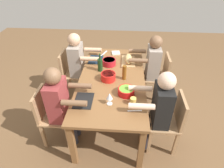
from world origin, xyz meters
TOP-DOWN VIEW (x-y plane):
  - ground_plane at (0.00, 0.00)m, footprint 8.00×8.00m
  - dining_table at (0.00, 0.00)m, footprint 1.96×0.96m
  - chair_far_right at (0.54, 0.80)m, footprint 0.40×0.40m
  - diner_far_right at (0.54, 0.62)m, footprint 0.41×0.53m
  - chair_far_left at (-0.54, 0.80)m, footprint 0.40×0.40m
  - diner_far_left at (-0.54, 0.62)m, footprint 0.41×0.53m
  - chair_near_left at (-0.54, -0.80)m, footprint 0.40×0.40m
  - diner_near_left at (-0.54, -0.62)m, footprint 0.41×0.53m
  - chair_near_right at (0.54, -0.80)m, footprint 0.40×0.40m
  - diner_near_right at (0.54, -0.62)m, footprint 0.41×0.53m
  - serving_bowl_salad at (-0.37, -0.21)m, footprint 0.22×0.22m
  - serving_bowl_pasta at (0.39, 0.08)m, footprint 0.22×0.22m
  - serving_bowl_greens at (-0.05, 0.05)m, footprint 0.21×0.21m
  - cutting_board at (0.50, -0.24)m, footprint 0.40×0.23m
  - bread_loaf at (0.50, -0.24)m, footprint 0.32×0.11m
  - wine_bottle at (0.19, 0.20)m, footprint 0.08×0.08m
  - beer_bottle at (-0.01, -0.18)m, footprint 0.06×0.06m
  - wine_glass at (-0.57, -0.01)m, footprint 0.08×0.08m
  - placemat_far_right at (0.54, 0.32)m, footprint 0.32×0.23m
  - placemat_far_left at (-0.54, 0.32)m, footprint 0.32×0.23m
  - cup_near_left at (-0.56, -0.30)m, footprint 0.07×0.07m
  - fork_near_left at (-0.68, -0.32)m, footprint 0.04×0.17m
  - carving_knife at (0.78, 0.20)m, footprint 0.22×0.11m
  - napkin_stack at (0.80, -0.01)m, footprint 0.16×0.16m

SIDE VIEW (x-z plane):
  - ground_plane at x=0.00m, z-range 0.00..0.00m
  - chair_far_right at x=0.54m, z-range 0.06..0.91m
  - chair_far_left at x=-0.54m, z-range 0.06..0.91m
  - chair_near_left at x=-0.54m, z-range 0.06..0.91m
  - chair_near_right at x=0.54m, z-range 0.06..0.91m
  - dining_table at x=0.00m, z-range 0.29..1.03m
  - diner_far_right at x=0.54m, z-range 0.10..1.30m
  - diner_far_left at x=-0.54m, z-range 0.10..1.30m
  - diner_near_left at x=-0.54m, z-range 0.10..1.30m
  - diner_near_right at x=0.54m, z-range 0.10..1.30m
  - placemat_far_right at x=0.54m, z-range 0.74..0.75m
  - placemat_far_left at x=-0.54m, z-range 0.74..0.75m
  - fork_near_left at x=-0.68m, z-range 0.74..0.75m
  - carving_knife at x=0.78m, z-range 0.74..0.75m
  - cutting_board at x=0.50m, z-range 0.74..0.76m
  - napkin_stack at x=0.80m, z-range 0.74..0.76m
  - cup_near_left at x=-0.56m, z-range 0.74..0.83m
  - serving_bowl_salad at x=-0.37m, z-range 0.75..0.84m
  - serving_bowl_pasta at x=0.39m, z-range 0.75..0.84m
  - serving_bowl_greens at x=-0.05m, z-range 0.75..0.86m
  - bread_loaf at x=0.50m, z-range 0.76..0.85m
  - wine_bottle at x=0.19m, z-range 0.70..0.99m
  - beer_bottle at x=-0.01m, z-range 0.74..0.96m
  - wine_glass at x=-0.57m, z-range 0.77..0.94m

